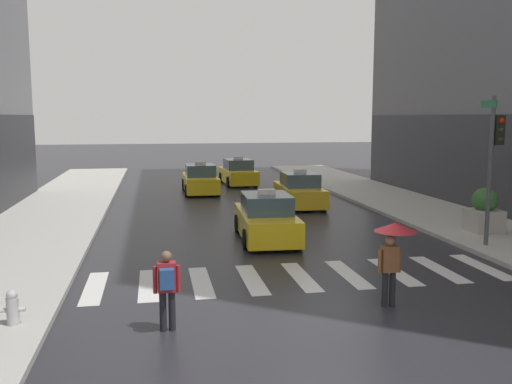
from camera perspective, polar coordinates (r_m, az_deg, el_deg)
The scene contains 11 objects.
ground_plane at distance 12.40m, azimuth 8.38°, elevation -12.53°, with size 160.00×160.00×0.00m, color #26262B.
crosswalk_markings at distance 15.12m, azimuth 4.67°, elevation -8.71°, with size 11.30×2.80×0.01m.
traffic_light_pole at distance 19.19m, azimuth 23.42°, elevation 4.05°, with size 0.44×0.84×4.80m.
taxi_lead at distance 19.38m, azimuth 1.06°, elevation -2.83°, with size 2.09×4.61×1.80m.
taxi_second at distance 26.80m, azimuth 4.52°, elevation 0.10°, with size 2.08×4.61×1.80m.
taxi_third at distance 31.57m, azimuth -5.78°, elevation 1.24°, with size 1.94×4.55×1.80m.
taxi_fourth at distance 35.36m, azimuth -1.88°, elevation 1.97°, with size 2.11×4.62×1.80m.
pedestrian_with_umbrella at distance 12.79m, azimuth 14.04°, elevation -4.97°, with size 0.96×0.96×1.94m.
pedestrian_with_backpack at distance 11.27m, azimuth -9.20°, elevation -9.44°, with size 0.55×0.43×1.65m.
fire_hydrant at distance 12.27m, azimuth -23.89°, elevation -10.86°, with size 0.48×0.24×0.72m.
planter_near_corner at distance 21.67m, azimuth 22.55°, elevation -1.90°, with size 1.10×1.10×1.60m.
Camera 1 is at (-3.83, -10.99, 4.28)m, focal length 38.64 mm.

